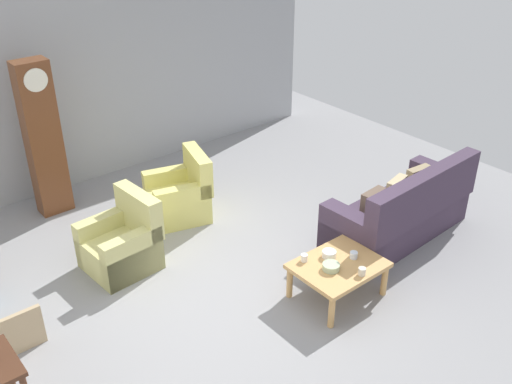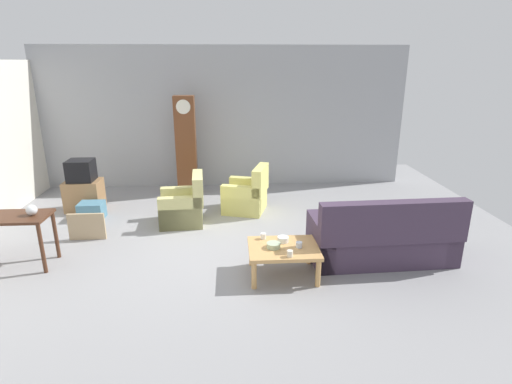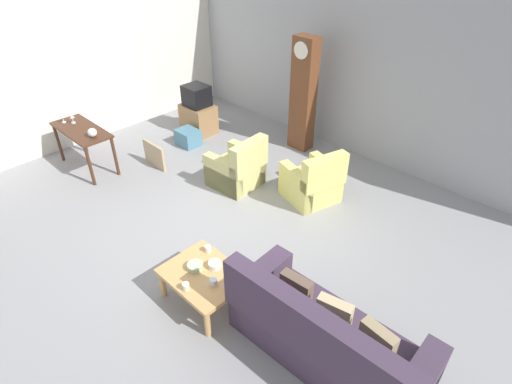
# 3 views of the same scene
# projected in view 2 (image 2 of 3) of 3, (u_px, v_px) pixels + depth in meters

# --- Properties ---
(ground_plane) EXTENTS (10.40, 10.40, 0.00)m
(ground_plane) POSITION_uv_depth(u_px,v_px,m) (224.00, 248.00, 6.48)
(ground_plane) COLOR gray
(garage_door_wall) EXTENTS (8.40, 0.16, 3.20)m
(garage_door_wall) POSITION_uv_depth(u_px,v_px,m) (224.00, 118.00, 9.40)
(garage_door_wall) COLOR #9EA0A5
(garage_door_wall) RESTS_ON ground_plane
(couch_floral) EXTENTS (2.13, 0.96, 1.04)m
(couch_floral) POSITION_uv_depth(u_px,v_px,m) (383.00, 239.00, 5.98)
(couch_floral) COLOR #423347
(couch_floral) RESTS_ON ground_plane
(armchair_olive_near) EXTENTS (0.84, 0.81, 0.92)m
(armchair_olive_near) POSITION_uv_depth(u_px,v_px,m) (184.00, 207.00, 7.42)
(armchair_olive_near) COLOR #CCC67A
(armchair_olive_near) RESTS_ON ground_plane
(armchair_olive_far) EXTENTS (0.97, 0.95, 0.92)m
(armchair_olive_far) POSITION_uv_depth(u_px,v_px,m) (247.00, 196.00, 8.02)
(armchair_olive_far) COLOR #DFD771
(armchair_olive_far) RESTS_ON ground_plane
(coffee_table_wood) EXTENTS (0.96, 0.76, 0.43)m
(coffee_table_wood) POSITION_uv_depth(u_px,v_px,m) (283.00, 251.00, 5.56)
(coffee_table_wood) COLOR tan
(coffee_table_wood) RESTS_ON ground_plane
(console_table_dark) EXTENTS (1.30, 0.56, 0.78)m
(console_table_dark) POSITION_uv_depth(u_px,v_px,m) (2.00, 224.00, 5.73)
(console_table_dark) COLOR #472819
(console_table_dark) RESTS_ON ground_plane
(grandfather_clock) EXTENTS (0.44, 0.30, 2.16)m
(grandfather_clock) POSITION_uv_depth(u_px,v_px,m) (186.00, 145.00, 8.90)
(grandfather_clock) COLOR brown
(grandfather_clock) RESTS_ON ground_plane
(tv_stand_cabinet) EXTENTS (0.68, 0.52, 0.60)m
(tv_stand_cabinet) POSITION_uv_depth(u_px,v_px,m) (84.00, 195.00, 8.09)
(tv_stand_cabinet) COLOR #997047
(tv_stand_cabinet) RESTS_ON ground_plane
(tv_crt) EXTENTS (0.48, 0.44, 0.42)m
(tv_crt) POSITION_uv_depth(u_px,v_px,m) (81.00, 170.00, 7.93)
(tv_crt) COLOR black
(tv_crt) RESTS_ON tv_stand_cabinet
(framed_picture_leaning) EXTENTS (0.60, 0.05, 0.46)m
(framed_picture_leaning) POSITION_uv_depth(u_px,v_px,m) (87.00, 227.00, 6.74)
(framed_picture_leaning) COLOR tan
(framed_picture_leaning) RESTS_ON ground_plane
(storage_box_blue) EXTENTS (0.45, 0.37, 0.32)m
(storage_box_blue) POSITION_uv_depth(u_px,v_px,m) (92.00, 211.00, 7.65)
(storage_box_blue) COLOR teal
(storage_box_blue) RESTS_ON ground_plane
(glass_dome_cloche) EXTENTS (0.15, 0.15, 0.15)m
(glass_dome_cloche) POSITION_uv_depth(u_px,v_px,m) (32.00, 210.00, 5.70)
(glass_dome_cloche) COLOR silver
(glass_dome_cloche) RESTS_ON console_table_dark
(cup_white_porcelain) EXTENTS (0.08, 0.08, 0.08)m
(cup_white_porcelain) POSITION_uv_depth(u_px,v_px,m) (263.00, 236.00, 5.78)
(cup_white_porcelain) COLOR white
(cup_white_porcelain) RESTS_ON coffee_table_wood
(cup_blue_rimmed) EXTENTS (0.09, 0.09, 0.08)m
(cup_blue_rimmed) POSITION_uv_depth(u_px,v_px,m) (299.00, 245.00, 5.52)
(cup_blue_rimmed) COLOR silver
(cup_blue_rimmed) RESTS_ON coffee_table_wood
(cup_cream_tall) EXTENTS (0.08, 0.08, 0.09)m
(cup_cream_tall) POSITION_uv_depth(u_px,v_px,m) (290.00, 254.00, 5.25)
(cup_cream_tall) COLOR beige
(cup_cream_tall) RESTS_ON coffee_table_wood
(bowl_white_stacked) EXTENTS (0.16, 0.16, 0.08)m
(bowl_white_stacked) POSITION_uv_depth(u_px,v_px,m) (283.00, 239.00, 5.69)
(bowl_white_stacked) COLOR white
(bowl_white_stacked) RESTS_ON coffee_table_wood
(bowl_shallow_green) EXTENTS (0.19, 0.19, 0.07)m
(bowl_shallow_green) POSITION_uv_depth(u_px,v_px,m) (274.00, 245.00, 5.51)
(bowl_shallow_green) COLOR #B2C69E
(bowl_shallow_green) RESTS_ON coffee_table_wood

